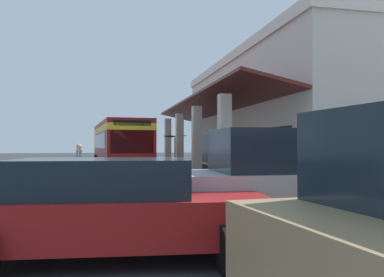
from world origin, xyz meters
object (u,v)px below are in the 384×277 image
(transit_bus, at_px, (119,142))
(parked_sedan_red, at_px, (113,207))
(potted_palm, at_px, (175,157))
(parked_suv_silver, at_px, (304,179))
(pedestrian, at_px, (79,162))

(transit_bus, distance_m, parked_sedan_red, 20.05)
(transit_bus, xyz_separation_m, potted_palm, (-6.90, 4.86, -1.15))
(transit_bus, height_order, parked_suv_silver, transit_bus)
(parked_suv_silver, relative_size, potted_palm, 1.91)
(transit_bus, bearing_deg, pedestrian, -11.40)
(pedestrian, bearing_deg, potted_palm, 157.50)
(parked_suv_silver, xyz_separation_m, pedestrian, (-9.56, -4.80, -0.04))
(parked_suv_silver, relative_size, pedestrian, 2.81)
(parked_sedan_red, relative_size, potted_palm, 1.79)
(pedestrian, xyz_separation_m, potted_palm, (-16.34, 6.77, -0.28))
(transit_bus, height_order, potted_palm, transit_bus)
(parked_suv_silver, distance_m, potted_palm, 25.98)
(parked_sedan_red, relative_size, pedestrian, 2.63)
(transit_bus, distance_m, potted_palm, 8.52)
(potted_palm, bearing_deg, parked_sedan_red, -11.75)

